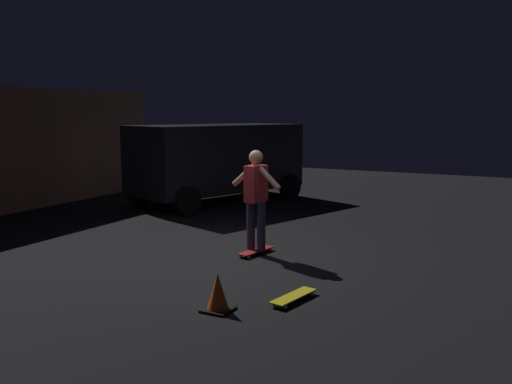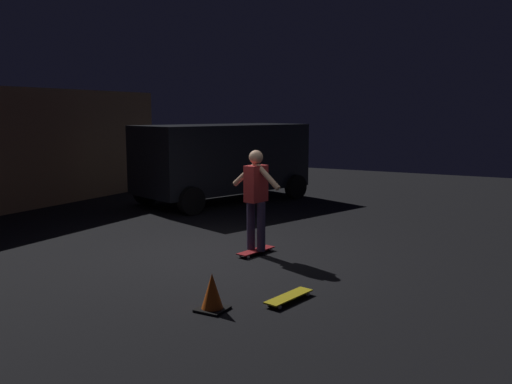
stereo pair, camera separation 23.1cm
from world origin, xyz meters
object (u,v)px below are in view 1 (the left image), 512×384
(skater, at_px, (256,193))
(traffic_cone, at_px, (218,294))
(skateboard_spare, at_px, (294,297))
(skateboard_ridden, at_px, (256,251))
(parked_van, at_px, (218,158))

(skater, distance_m, traffic_cone, 2.77)
(skateboard_spare, height_order, skater, skater)
(skateboard_spare, bearing_deg, skateboard_ridden, 38.76)
(skateboard_ridden, height_order, traffic_cone, traffic_cone)
(parked_van, distance_m, skateboard_spare, 7.86)
(skateboard_spare, distance_m, skater, 2.51)
(skateboard_ridden, distance_m, traffic_cone, 2.65)
(skateboard_ridden, xyz_separation_m, skater, (0.00, -0.00, 0.98))
(skateboard_ridden, bearing_deg, skateboard_spare, -141.24)
(parked_van, bearing_deg, skateboard_spare, -142.09)
(parked_van, xyz_separation_m, skater, (-4.34, -3.33, -0.12))
(skateboard_ridden, bearing_deg, parked_van, 37.55)
(parked_van, height_order, skater, parked_van)
(parked_van, distance_m, skateboard_ridden, 5.58)
(skater, relative_size, traffic_cone, 3.63)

